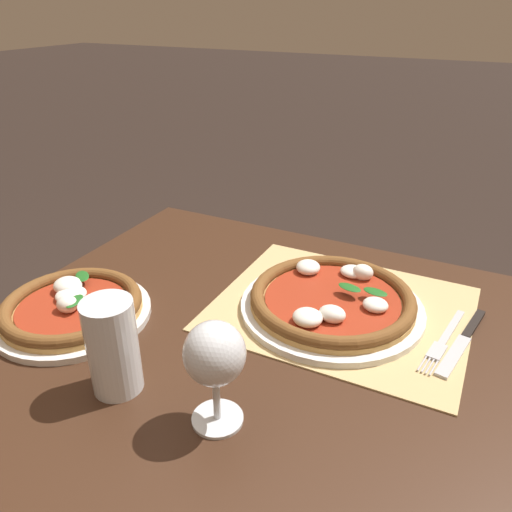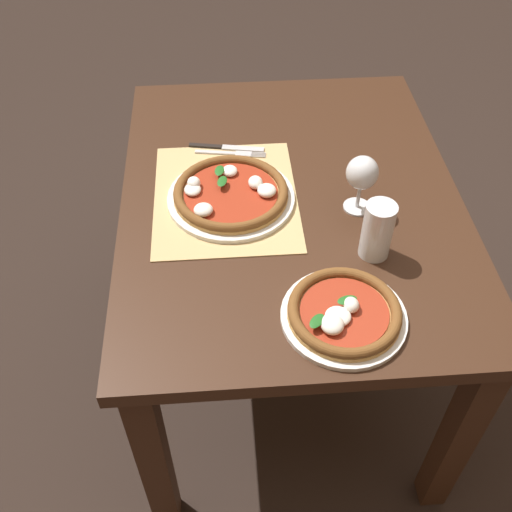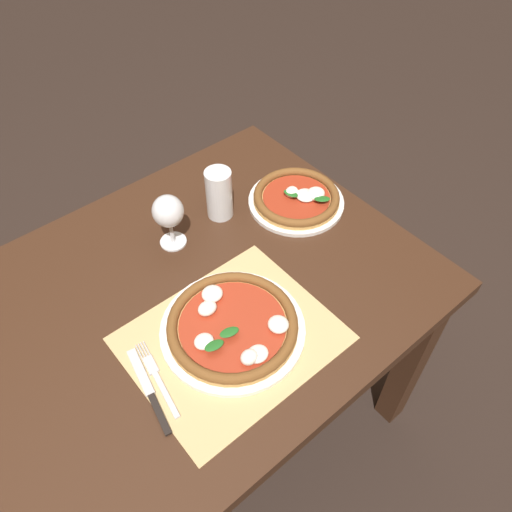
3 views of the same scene
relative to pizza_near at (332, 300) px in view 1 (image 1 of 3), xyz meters
name	(u,v)px [view 1 (image 1 of 3)]	position (x,y,z in m)	size (l,w,h in m)	color
dining_table	(304,418)	(-0.01, 0.16, -0.14)	(1.15, 0.88, 0.74)	#382114
paper_placemat	(341,308)	(-0.01, -0.01, -0.02)	(0.44, 0.37, 0.00)	tan
pizza_near	(332,300)	(0.00, 0.00, 0.00)	(0.33, 0.33, 0.05)	silver
pizza_far	(72,307)	(0.40, 0.22, 0.00)	(0.27, 0.27, 0.05)	silver
wine_glass	(215,358)	(0.05, 0.32, 0.08)	(0.08, 0.08, 0.16)	silver
pint_glass	(113,348)	(0.21, 0.33, 0.05)	(0.07, 0.07, 0.15)	silver
fork	(444,340)	(-0.20, 0.01, -0.02)	(0.05, 0.20, 0.00)	#B7B7BC
knife	(463,341)	(-0.22, 0.00, -0.02)	(0.06, 0.21, 0.01)	black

